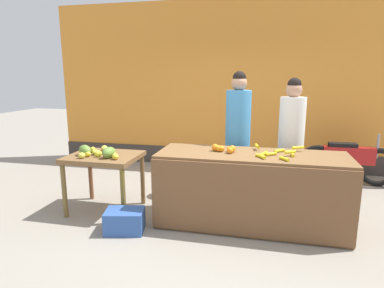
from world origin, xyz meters
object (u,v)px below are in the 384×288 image
at_px(vendor_woman_white_shirt, 291,144).
at_px(produce_sack, 171,180).
at_px(parked_motorcycle, 348,161).
at_px(vendor_woman_blue_shirt, 238,139).
at_px(produce_crate, 125,221).

height_order(vendor_woman_white_shirt, produce_sack, vendor_woman_white_shirt).
xyz_separation_m(parked_motorcycle, produce_sack, (-2.72, -1.18, -0.15)).
xyz_separation_m(vendor_woman_white_shirt, produce_sack, (-1.70, 0.02, -0.64)).
relative_size(vendor_woman_blue_shirt, produce_sack, 3.65).
height_order(vendor_woman_blue_shirt, parked_motorcycle, vendor_woman_blue_shirt).
relative_size(vendor_woman_white_shirt, produce_crate, 4.03).
distance_m(vendor_woman_blue_shirt, produce_crate, 1.85).
bearing_deg(produce_crate, produce_sack, 80.92).
bearing_deg(vendor_woman_blue_shirt, produce_sack, 175.42).
bearing_deg(produce_crate, vendor_woman_white_shirt, 32.56).
bearing_deg(vendor_woman_blue_shirt, parked_motorcycle, 36.10).
distance_m(vendor_woman_blue_shirt, parked_motorcycle, 2.20).
bearing_deg(produce_sack, vendor_woman_blue_shirt, -4.58).
height_order(vendor_woman_blue_shirt, produce_crate, vendor_woman_blue_shirt).
relative_size(vendor_woman_blue_shirt, parked_motorcycle, 1.16).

